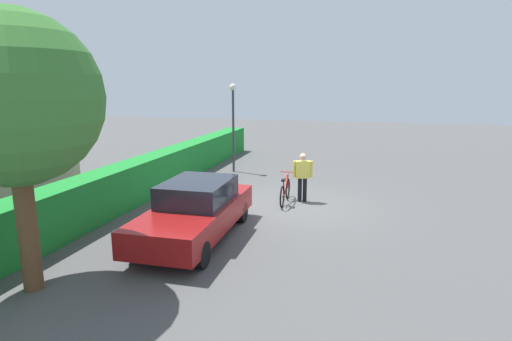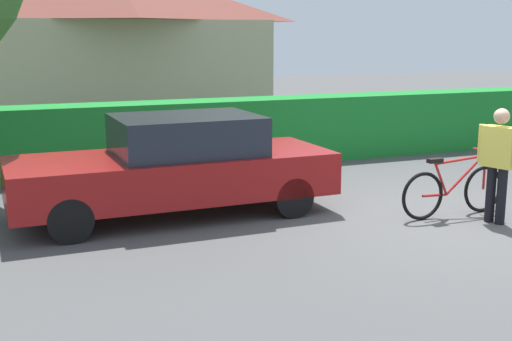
{
  "view_description": "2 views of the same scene",
  "coord_description": "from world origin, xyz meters",
  "px_view_note": "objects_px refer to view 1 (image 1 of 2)",
  "views": [
    {
      "loc": [
        -12.58,
        -2.28,
        3.78
      ],
      "look_at": [
        -0.72,
        0.91,
        1.21
      ],
      "focal_mm": 29.66,
      "sensor_mm": 36.0,
      "label": 1
    },
    {
      "loc": [
        -5.79,
        -7.34,
        2.56
      ],
      "look_at": [
        -2.49,
        0.92,
        0.73
      ],
      "focal_mm": 47.14,
      "sensor_mm": 36.0,
      "label": 2
    }
  ],
  "objects_px": {
    "street_lamp": "(233,115)",
    "bicycle": "(285,191)",
    "person_rider": "(303,174)",
    "tree_kerbside": "(12,100)",
    "parked_car_near": "(196,210)"
  },
  "relations": [
    {
      "from": "parked_car_near",
      "to": "person_rider",
      "type": "height_order",
      "value": "person_rider"
    },
    {
      "from": "parked_car_near",
      "to": "street_lamp",
      "type": "relative_size",
      "value": 1.21
    },
    {
      "from": "parked_car_near",
      "to": "person_rider",
      "type": "bearing_deg",
      "value": -27.07
    },
    {
      "from": "bicycle",
      "to": "street_lamp",
      "type": "height_order",
      "value": "street_lamp"
    },
    {
      "from": "parked_car_near",
      "to": "tree_kerbside",
      "type": "bearing_deg",
      "value": 149.55
    },
    {
      "from": "bicycle",
      "to": "tree_kerbside",
      "type": "distance_m",
      "value": 8.28
    },
    {
      "from": "bicycle",
      "to": "street_lamp",
      "type": "xyz_separation_m",
      "value": [
        4.19,
        3.08,
        2.07
      ]
    },
    {
      "from": "person_rider",
      "to": "tree_kerbside",
      "type": "xyz_separation_m",
      "value": [
        -7.17,
        3.92,
        2.58
      ]
    },
    {
      "from": "person_rider",
      "to": "street_lamp",
      "type": "xyz_separation_m",
      "value": [
        3.88,
        3.59,
        1.54
      ]
    },
    {
      "from": "parked_car_near",
      "to": "street_lamp",
      "type": "height_order",
      "value": "street_lamp"
    },
    {
      "from": "person_rider",
      "to": "tree_kerbside",
      "type": "distance_m",
      "value": 8.57
    },
    {
      "from": "parked_car_near",
      "to": "street_lamp",
      "type": "bearing_deg",
      "value": 11.38
    },
    {
      "from": "street_lamp",
      "to": "bicycle",
      "type": "bearing_deg",
      "value": -143.64
    },
    {
      "from": "bicycle",
      "to": "tree_kerbside",
      "type": "height_order",
      "value": "tree_kerbside"
    },
    {
      "from": "person_rider",
      "to": "tree_kerbside",
      "type": "bearing_deg",
      "value": 151.38
    }
  ]
}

